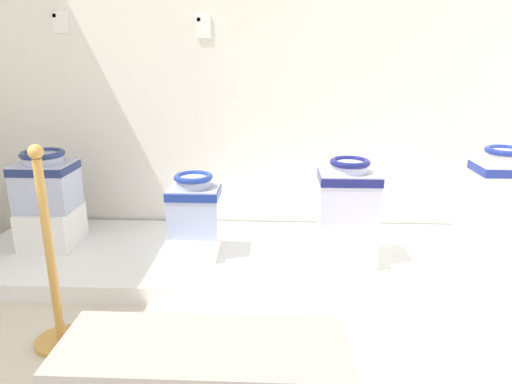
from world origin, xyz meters
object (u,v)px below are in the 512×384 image
at_px(plinth_block_tall_cobalt, 345,240).
at_px(antique_toilet_tall_cobalt, 348,191).
at_px(plinth_block_squat_floral, 492,237).
at_px(antique_toilet_squat_floral, 501,185).
at_px(plinth_block_slender_white, 52,226).
at_px(info_placard_second, 203,26).
at_px(antique_toilet_slender_white, 46,179).
at_px(info_placard_first, 60,22).
at_px(plinth_block_leftmost, 196,243).
at_px(stanchion_post_near_left, 54,287).
at_px(antique_toilet_leftmost, 194,204).

bearing_deg(plinth_block_tall_cobalt, antique_toilet_tall_cobalt, 0.00).
relative_size(plinth_block_squat_floral, antique_toilet_squat_floral, 0.86).
distance_m(plinth_block_slender_white, info_placard_second, 1.66).
height_order(plinth_block_tall_cobalt, info_placard_second, info_placard_second).
bearing_deg(antique_toilet_slender_white, info_placard_first, 91.29).
bearing_deg(plinth_block_leftmost, plinth_block_tall_cobalt, -2.25).
height_order(antique_toilet_tall_cobalt, info_placard_first, info_placard_first).
relative_size(antique_toilet_slender_white, stanchion_post_near_left, 0.40).
xyz_separation_m(antique_toilet_tall_cobalt, info_placard_second, (-0.93, 0.61, 0.96)).
bearing_deg(info_placard_second, antique_toilet_slender_white, -152.98).
distance_m(antique_toilet_tall_cobalt, antique_toilet_squat_floral, 0.93).
height_order(antique_toilet_tall_cobalt, info_placard_second, info_placard_second).
bearing_deg(antique_toilet_squat_floral, antique_toilet_slender_white, 179.54).
bearing_deg(plinth_block_leftmost, antique_toilet_tall_cobalt, -2.25).
bearing_deg(antique_toilet_tall_cobalt, plinth_block_leftmost, 177.75).
relative_size(antique_toilet_slender_white, antique_toilet_tall_cobalt, 0.96).
relative_size(antique_toilet_leftmost, antique_toilet_tall_cobalt, 0.98).
xyz_separation_m(plinth_block_slender_white, antique_toilet_tall_cobalt, (1.89, -0.12, 0.30)).
distance_m(antique_toilet_tall_cobalt, info_placard_first, 2.23).
bearing_deg(antique_toilet_tall_cobalt, antique_toilet_squat_floral, 6.19).
bearing_deg(antique_toilet_slender_white, antique_toilet_tall_cobalt, -3.72).
height_order(antique_toilet_squat_floral, info_placard_second, info_placard_second).
relative_size(antique_toilet_tall_cobalt, stanchion_post_near_left, 0.41).
xyz_separation_m(antique_toilet_tall_cobalt, plinth_block_squat_floral, (0.92, 0.10, -0.32)).
height_order(plinth_block_squat_floral, info_placard_second, info_placard_second).
height_order(antique_toilet_tall_cobalt, plinth_block_squat_floral, antique_toilet_tall_cobalt).
bearing_deg(plinth_block_squat_floral, plinth_block_slender_white, 179.54).
height_order(plinth_block_leftmost, antique_toilet_tall_cobalt, antique_toilet_tall_cobalt).
height_order(plinth_block_slender_white, info_placard_second, info_placard_second).
xyz_separation_m(antique_toilet_tall_cobalt, antique_toilet_squat_floral, (0.92, 0.10, 0.03)).
xyz_separation_m(plinth_block_tall_cobalt, info_placard_first, (-1.90, 0.61, 1.30)).
xyz_separation_m(antique_toilet_slender_white, plinth_block_tall_cobalt, (1.89, -0.12, -0.33)).
xyz_separation_m(plinth_block_slender_white, antique_toilet_squat_floral, (2.81, -0.02, 0.33)).
distance_m(antique_toilet_squat_floral, info_placard_second, 2.14).
xyz_separation_m(plinth_block_squat_floral, info_placard_first, (-2.82, 0.51, 1.30)).
xyz_separation_m(plinth_block_slender_white, plinth_block_tall_cobalt, (1.89, -0.12, -0.01)).
height_order(plinth_block_slender_white, antique_toilet_squat_floral, antique_toilet_squat_floral).
xyz_separation_m(antique_toilet_tall_cobalt, info_placard_first, (-1.90, 0.61, 0.99)).
relative_size(plinth_block_slender_white, info_placard_first, 2.50).
distance_m(plinth_block_slender_white, plinth_block_leftmost, 0.97).
height_order(plinth_block_tall_cobalt, info_placard_first, info_placard_first).
bearing_deg(plinth_block_leftmost, antique_toilet_slender_white, 174.86).
xyz_separation_m(plinth_block_tall_cobalt, plinth_block_squat_floral, (0.92, 0.10, -0.00)).
xyz_separation_m(plinth_block_leftmost, info_placard_first, (-0.97, 0.58, 1.35)).
bearing_deg(antique_toilet_squat_floral, info_placard_first, 169.72).
bearing_deg(antique_toilet_squat_floral, antique_toilet_tall_cobalt, -173.81).
height_order(antique_toilet_leftmost, info_placard_second, info_placard_second).
distance_m(plinth_block_leftmost, antique_toilet_squat_floral, 1.89).
xyz_separation_m(plinth_block_slender_white, info_placard_second, (0.96, 0.49, 1.26)).
bearing_deg(antique_toilet_slender_white, stanchion_post_near_left, -63.57).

